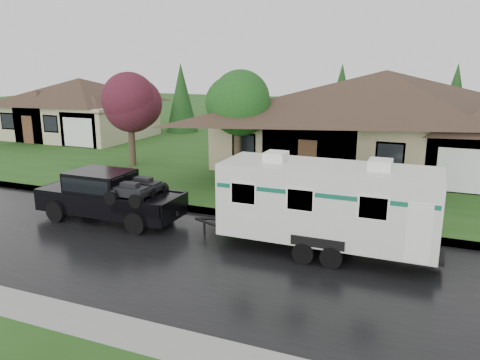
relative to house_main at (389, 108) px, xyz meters
name	(u,v)px	position (x,y,z in m)	size (l,w,h in m)	color
ground	(276,244)	(-2.29, -13.84, -3.59)	(140.00, 140.00, 0.00)	#224917
road	(256,266)	(-2.29, -15.84, -3.59)	(140.00, 8.00, 0.01)	black
curb	(294,222)	(-2.29, -11.59, -3.52)	(140.00, 0.50, 0.15)	gray
lawn	(349,161)	(-2.29, 1.16, -3.52)	(140.00, 26.00, 0.15)	#224917
house_main	(389,108)	(0.00, 0.00, 0.00)	(19.44, 10.80, 6.90)	tan
house_far	(82,103)	(-24.07, 2.02, -0.62)	(10.80, 8.64, 5.80)	tan
tree_left_green	(237,105)	(-7.14, -5.70, 0.40)	(3.35, 3.35, 5.54)	#382B1E
tree_red	(130,102)	(-14.06, -5.47, 0.31)	(3.27, 3.27, 5.41)	#382B1E
shrub_row	(370,174)	(-0.29, -4.54, -2.94)	(13.60, 1.00, 1.00)	#143814
pickup_truck	(107,194)	(-9.37, -13.89, -2.53)	(5.93, 2.25, 1.98)	black
travel_trailer	(327,202)	(-0.56, -13.89, -1.85)	(7.32, 2.57, 3.28)	silver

